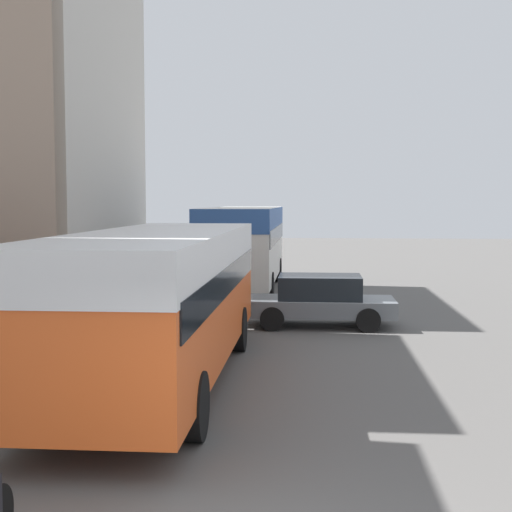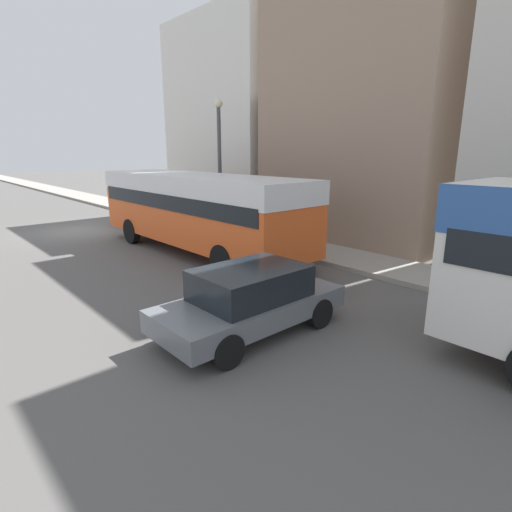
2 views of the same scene
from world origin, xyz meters
name	(u,v)px [view 2 (image 2 of 2)]	position (x,y,z in m)	size (l,w,h in m)	color
ground_plane	(77,231)	(0.00, 0.00, 0.00)	(120.00, 120.00, 0.00)	#595654
sidewalk	(172,217)	(-5.10, 0.00, 0.07)	(2.20, 120.00, 0.15)	#9E998E
building_corner	(243,123)	(-8.97, 1.62, 5.16)	(5.55, 7.48, 10.31)	silver
building_midblock	(379,102)	(-9.49, 9.75, 5.60)	(6.57, 7.72, 11.21)	gray
bus_lead	(197,202)	(-1.96, 7.27, 1.86)	(2.65, 9.90, 2.84)	#EA5B23
motorcycle_behind_lead	(122,212)	(-2.21, 0.10, 0.68)	(0.38, 2.24, 1.73)	black
car_crossing	(251,299)	(1.07, 13.68, 0.73)	(4.02, 1.83, 1.39)	slate
pedestrian_near_curb	(157,200)	(-4.59, -0.65, 1.03)	(0.37, 0.37, 1.73)	#232838
lamp_post	(219,155)	(-4.35, 5.51, 3.48)	(0.36, 0.36, 5.57)	#47474C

